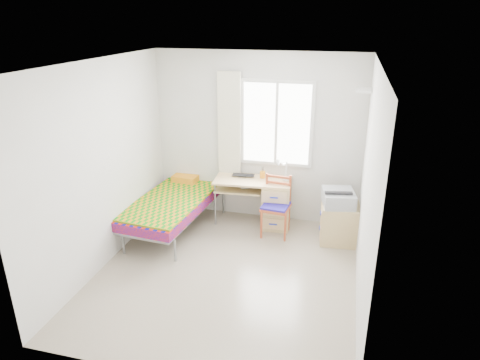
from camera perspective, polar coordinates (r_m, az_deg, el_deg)
name	(u,v)px	position (r m, az deg, el deg)	size (l,w,h in m)	color
floor	(227,273)	(5.58, -1.81, -12.27)	(3.50, 3.50, 0.00)	#BCAD93
ceiling	(224,63)	(4.67, -2.19, 15.35)	(3.50, 3.50, 0.00)	white
wall_back	(257,138)	(6.59, 2.28, 5.58)	(3.20, 3.20, 0.00)	silver
wall_left	(103,166)	(5.62, -17.86, 1.73)	(3.50, 3.50, 0.00)	silver
wall_right	(368,191)	(4.81, 16.65, -1.40)	(3.50, 3.50, 0.00)	silver
window	(277,124)	(6.45, 4.89, 7.47)	(1.10, 0.04, 1.30)	white
curtain	(229,128)	(6.59, -1.43, 6.93)	(0.35, 0.05, 1.70)	beige
floating_shelf	(364,90)	(5.94, 16.15, 11.43)	(0.20, 0.32, 0.03)	white
bed	(175,200)	(6.61, -8.63, -2.71)	(1.12, 2.09, 0.87)	gray
desk	(272,201)	(6.58, 4.29, -2.86)	(1.20, 0.61, 0.73)	#D9BB71
chair	(277,202)	(6.30, 4.94, -2.93)	(0.43, 0.43, 0.90)	#AD4121
cabinet	(339,223)	(6.31, 13.09, -5.63)	(0.56, 0.50, 0.57)	tan
printer	(338,198)	(6.16, 12.98, -2.29)	(0.51, 0.56, 0.21)	#9FA2A7
laptop	(243,177)	(6.59, 0.37, 0.46)	(0.34, 0.22, 0.03)	black
pen_cup	(262,175)	(6.57, 3.01, 0.72)	(0.08, 0.08, 0.10)	orange
task_lamp	(281,168)	(6.33, 5.48, 1.62)	(0.22, 0.31, 0.38)	white
book	(240,186)	(6.64, 0.04, -0.77)	(0.16, 0.21, 0.02)	gray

